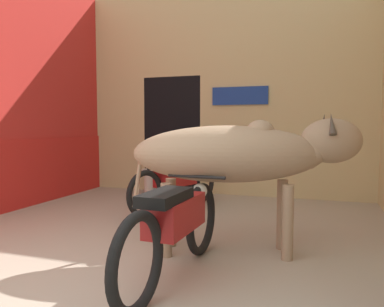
{
  "coord_description": "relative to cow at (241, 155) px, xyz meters",
  "views": [
    {
      "loc": [
        1.7,
        -1.81,
        1.29
      ],
      "look_at": [
        0.33,
        2.24,
        0.97
      ],
      "focal_mm": 35.0,
      "sensor_mm": 36.0,
      "label": 1
    }
  ],
  "objects": [
    {
      "name": "wall_back_with_doorway",
      "position": [
        -1.32,
        3.35,
        0.65
      ],
      "size": [
        5.34,
        0.93,
        3.84
      ],
      "color": "#D1BC84",
      "rests_on": "ground_plane"
    },
    {
      "name": "cow",
      "position": [
        0.0,
        0.0,
        0.0
      ],
      "size": [
        2.3,
        1.04,
        1.42
      ],
      "color": "tan",
      "rests_on": "ground_plane"
    },
    {
      "name": "motorcycle_near",
      "position": [
        -0.4,
        -0.8,
        -0.53
      ],
      "size": [
        0.58,
        2.01,
        0.82
      ],
      "color": "black",
      "rests_on": "ground_plane"
    },
    {
      "name": "motorcycle_far",
      "position": [
        -1.33,
        1.61,
        -0.55
      ],
      "size": [
        0.83,
        1.85,
        0.78
      ],
      "color": "black",
      "rests_on": "ground_plane"
    },
    {
      "name": "shopkeeper_seated",
      "position": [
        -1.84,
        2.71,
        -0.36
      ],
      "size": [
        0.36,
        0.33,
        1.19
      ],
      "color": "brown",
      "rests_on": "ground_plane"
    },
    {
      "name": "plastic_stool",
      "position": [
        -2.28,
        2.74,
        -0.75
      ],
      "size": [
        0.32,
        0.32,
        0.47
      ],
      "color": "beige",
      "rests_on": "ground_plane"
    }
  ]
}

